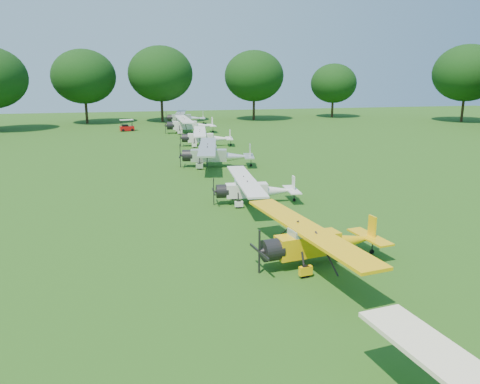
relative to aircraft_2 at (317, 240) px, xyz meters
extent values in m
plane|color=#204F13|center=(-0.79, 8.22, -1.14)|extent=(160.00, 160.00, 0.00)
cylinder|color=black|center=(48.10, 53.19, 1.26)|extent=(0.44, 0.44, 4.81)
ellipsoid|color=black|center=(48.10, 53.19, 7.15)|extent=(11.23, 11.23, 9.55)
cylinder|color=black|center=(29.54, 66.27, 0.71)|extent=(0.44, 0.44, 3.70)
ellipsoid|color=black|center=(29.54, 66.27, 5.23)|extent=(8.63, 8.63, 7.34)
cylinder|color=black|center=(13.48, 64.43, 1.11)|extent=(0.44, 0.44, 4.51)
ellipsoid|color=black|center=(13.48, 64.43, 6.62)|extent=(10.52, 10.52, 8.94)
cylinder|color=black|center=(-2.92, 64.95, 1.22)|extent=(0.44, 0.44, 4.74)
ellipsoid|color=black|center=(-2.92, 64.95, 7.01)|extent=(11.05, 11.05, 9.39)
cylinder|color=black|center=(-15.55, 64.75, 1.10)|extent=(0.44, 0.44, 4.49)
ellipsoid|color=black|center=(-15.55, 64.75, 6.58)|extent=(10.47, 10.47, 8.90)
cube|color=#EFB70A|center=(-0.46, -0.07, -0.17)|extent=(3.09, 1.35, 0.98)
cone|color=#EFB70A|center=(2.02, 0.33, -0.30)|extent=(2.71, 1.24, 0.84)
cube|color=#8CA5B2|center=(-0.55, -0.09, 0.35)|extent=(1.61, 1.08, 0.51)
cylinder|color=black|center=(-2.21, -0.36, -0.17)|extent=(0.98, 1.09, 0.97)
cube|color=black|center=(-2.81, -0.45, -0.17)|extent=(0.07, 0.12, 1.96)
cube|color=#EFB70A|center=(-0.55, -0.09, 0.58)|extent=(2.91, 9.97, 0.13)
cube|color=#EFB70A|center=(2.94, 0.48, 0.16)|extent=(0.17, 0.52, 1.21)
cube|color=#EFB70A|center=(2.85, 0.46, -0.26)|extent=(1.20, 2.70, 0.08)
cylinder|color=black|center=(-1.01, -1.34, -0.86)|extent=(0.58, 0.24, 0.56)
cylinder|color=black|center=(-1.38, 0.96, -0.86)|extent=(0.58, 0.24, 0.56)
cylinder|color=black|center=(3.04, 0.49, -1.03)|extent=(0.23, 0.11, 0.22)
cube|color=white|center=(-0.76, 10.45, -0.24)|extent=(2.79, 0.99, 0.90)
cone|color=white|center=(1.55, 10.30, -0.37)|extent=(2.44, 0.92, 0.77)
cube|color=#8CA5B2|center=(-0.84, 10.45, 0.23)|extent=(1.42, 0.87, 0.47)
cylinder|color=black|center=(-2.38, 10.55, -0.24)|extent=(0.83, 0.94, 0.89)
cube|color=black|center=(-2.94, 10.59, -0.24)|extent=(0.06, 0.11, 1.80)
cube|color=white|center=(-0.84, 10.45, 0.44)|extent=(1.82, 9.14, 0.12)
cube|color=white|center=(2.40, 10.24, 0.05)|extent=(0.12, 0.48, 1.11)
cube|color=white|center=(2.32, 10.25, -0.33)|extent=(0.88, 2.44, 0.08)
cylinder|color=black|center=(-1.51, 9.42, -0.89)|extent=(0.52, 0.17, 0.51)
cylinder|color=black|center=(-1.37, 11.56, -0.89)|extent=(0.52, 0.17, 0.51)
cylinder|color=black|center=(2.49, 10.24, -1.04)|extent=(0.21, 0.08, 0.21)
cube|color=white|center=(-1.27, 23.19, -0.07)|extent=(3.38, 1.52, 1.07)
cone|color=white|center=(1.44, 22.71, -0.23)|extent=(2.97, 1.40, 0.92)
cube|color=#8CA5B2|center=(-1.37, 23.21, 0.49)|extent=(1.77, 1.21, 0.56)
cylinder|color=black|center=(-3.18, 23.52, -0.07)|extent=(1.09, 1.20, 1.06)
cube|color=black|center=(-3.83, 23.64, -0.07)|extent=(0.08, 0.13, 2.14)
cube|color=white|center=(-1.37, 23.21, 0.74)|extent=(3.33, 10.90, 0.14)
cube|color=white|center=(2.45, 22.53, 0.28)|extent=(0.20, 0.57, 1.33)
cube|color=white|center=(2.34, 22.55, -0.18)|extent=(1.35, 2.96, 0.09)
cylinder|color=black|center=(-2.29, 22.07, -0.84)|extent=(0.63, 0.27, 0.61)
cylinder|color=black|center=(-1.85, 24.58, -0.84)|extent=(0.63, 0.27, 0.61)
cylinder|color=black|center=(2.55, 22.52, -1.02)|extent=(0.26, 0.12, 0.24)
cube|color=white|center=(-0.26, 35.71, -0.17)|extent=(3.07, 1.28, 0.98)
cone|color=white|center=(2.23, 35.37, -0.31)|extent=(2.69, 1.18, 0.84)
cube|color=#8CA5B2|center=(-0.35, 35.72, 0.34)|extent=(1.59, 1.05, 0.51)
cylinder|color=black|center=(-2.01, 35.95, -0.17)|extent=(0.96, 1.07, 0.97)
cube|color=black|center=(-2.61, 36.03, -0.17)|extent=(0.07, 0.12, 1.95)
cube|color=white|center=(-0.35, 35.72, 0.58)|extent=(2.66, 9.94, 0.13)
cube|color=white|center=(3.15, 35.24, 0.16)|extent=(0.16, 0.52, 1.21)
cube|color=white|center=(3.05, 35.26, -0.26)|extent=(1.13, 2.69, 0.08)
cylinder|color=black|center=(-1.15, 34.66, -0.86)|extent=(0.57, 0.22, 0.56)
cylinder|color=black|center=(-0.84, 36.96, -0.86)|extent=(0.57, 0.22, 0.56)
cylinder|color=black|center=(3.24, 35.23, -1.03)|extent=(0.23, 0.10, 0.22)
cube|color=white|center=(-0.79, 48.15, -0.02)|extent=(3.43, 1.06, 1.12)
cone|color=white|center=(2.10, 48.19, -0.18)|extent=(3.01, 1.00, 0.96)
cube|color=#8CA5B2|center=(-0.90, 48.15, 0.57)|extent=(1.72, 1.01, 0.59)
cylinder|color=black|center=(-2.82, 48.13, -0.02)|extent=(0.98, 1.12, 1.11)
cube|color=black|center=(-3.52, 48.12, -0.02)|extent=(0.07, 0.13, 2.25)
cube|color=white|center=(-0.90, 48.15, 0.83)|extent=(1.69, 11.35, 0.15)
cube|color=white|center=(3.17, 48.20, 0.35)|extent=(0.11, 0.59, 1.39)
cube|color=white|center=(3.06, 48.20, -0.13)|extent=(0.95, 3.00, 0.10)
cylinder|color=black|center=(-1.63, 46.81, -0.82)|extent=(0.64, 0.18, 0.64)
cylinder|color=black|center=(-1.66, 49.48, -0.82)|extent=(0.64, 0.18, 0.64)
cylinder|color=black|center=(3.27, 48.20, -1.02)|extent=(0.26, 0.09, 0.26)
cube|color=white|center=(-0.02, 60.63, -0.11)|extent=(3.25, 1.36, 1.03)
cone|color=white|center=(2.61, 60.27, -0.26)|extent=(2.85, 1.26, 0.89)
cube|color=#8CA5B2|center=(-0.12, 60.65, 0.43)|extent=(1.69, 1.12, 0.54)
cylinder|color=black|center=(-1.87, 60.89, -0.11)|extent=(1.02, 1.14, 1.02)
cube|color=black|center=(-2.51, 60.98, -0.11)|extent=(0.07, 0.13, 2.07)
cube|color=white|center=(-0.12, 60.65, 0.68)|extent=(2.86, 10.54, 0.14)
cube|color=white|center=(3.59, 60.13, 0.23)|extent=(0.17, 0.55, 1.28)
cube|color=white|center=(3.49, 60.14, -0.21)|extent=(1.21, 2.85, 0.09)
cylinder|color=black|center=(-0.97, 59.53, -0.85)|extent=(0.61, 0.24, 0.59)
cylinder|color=black|center=(-0.63, 61.96, -0.85)|extent=(0.61, 0.24, 0.59)
cylinder|color=black|center=(3.69, 60.11, -1.03)|extent=(0.24, 0.11, 0.24)
cube|color=#BC0E0D|center=(-8.87, 52.48, -0.74)|extent=(2.15, 1.44, 0.63)
cube|color=black|center=(-9.13, 52.42, -0.38)|extent=(0.98, 1.13, 0.40)
cube|color=white|center=(-8.87, 52.48, 0.49)|extent=(2.08, 1.51, 0.07)
cylinder|color=black|center=(-9.43, 51.80, -0.95)|extent=(0.41, 0.20, 0.40)
cylinder|color=black|center=(-9.64, 52.89, -0.95)|extent=(0.41, 0.20, 0.40)
cylinder|color=black|center=(-8.10, 52.06, -0.95)|extent=(0.41, 0.20, 0.40)
cylinder|color=black|center=(-8.31, 53.15, -0.95)|extent=(0.41, 0.20, 0.40)
camera|label=1|loc=(-7.73, -18.58, 7.31)|focal=35.00mm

